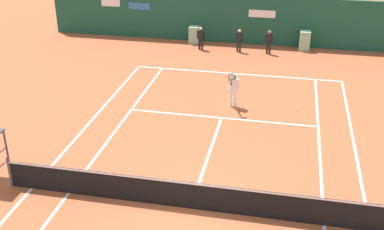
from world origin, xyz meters
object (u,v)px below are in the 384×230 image
ball_kid_right_post (201,37)px  tennis_ball_mid_court (297,110)px  ball_kid_left_post (269,41)px  player_on_baseline (233,87)px  ball_kid_centre_post (239,39)px

ball_kid_right_post → tennis_ball_mid_court: ball_kid_right_post is taller
ball_kid_left_post → tennis_ball_mid_court: (1.73, -7.52, -0.77)m
ball_kid_left_post → tennis_ball_mid_court: ball_kid_left_post is taller
player_on_baseline → ball_kid_left_post: player_on_baseline is taller
player_on_baseline → ball_kid_centre_post: player_on_baseline is taller
player_on_baseline → ball_kid_left_post: size_ratio=1.28×
ball_kid_centre_post → ball_kid_right_post: size_ratio=1.00×
ball_kid_left_post → player_on_baseline: bearing=93.4°
ball_kid_left_post → ball_kid_centre_post: bearing=11.4°
player_on_baseline → ball_kid_right_post: 8.17m
ball_kid_centre_post → tennis_ball_mid_court: (3.45, -7.52, -0.75)m
ball_kid_right_post → ball_kid_left_post: 3.99m
ball_kid_centre_post → ball_kid_left_post: size_ratio=0.98×
ball_kid_centre_post → tennis_ball_mid_court: bearing=123.4°
player_on_baseline → tennis_ball_mid_court: 2.96m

